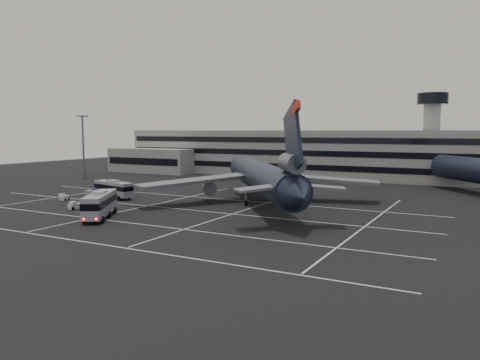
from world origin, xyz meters
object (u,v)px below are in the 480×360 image
object	(u,v)px
bus_near	(100,203)
bus_far	(113,188)
tug_a	(75,206)
uld_cluster	(108,192)
trijet_main	(262,177)

from	to	relation	value
bus_near	bus_far	size ratio (longest dim) A/B	1.10
bus_near	tug_a	distance (m)	10.97
tug_a	bus_near	bearing A→B (deg)	-11.43
bus_near	tug_a	size ratio (longest dim) A/B	4.90
tug_a	uld_cluster	bearing A→B (deg)	123.97
trijet_main	bus_far	size ratio (longest dim) A/B	4.49
bus_far	uld_cluster	size ratio (longest dim) A/B	1.01
uld_cluster	bus_far	bearing A→B (deg)	-22.61
bus_near	uld_cluster	distance (m)	25.18
bus_far	tug_a	size ratio (longest dim) A/B	4.47
trijet_main	tug_a	distance (m)	34.10
bus_near	tug_a	xyz separation A→B (m)	(-10.06, 3.99, -1.74)
trijet_main	tug_a	world-z (taller)	trijet_main
tug_a	uld_cluster	xyz separation A→B (m)	(-6.55, 14.87, 0.25)
bus_far	bus_near	bearing A→B (deg)	-128.00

